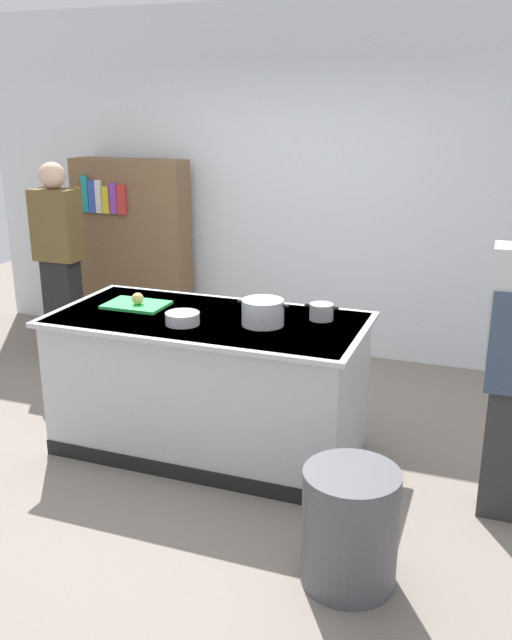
# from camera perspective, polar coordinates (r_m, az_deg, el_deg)

# --- Properties ---
(ground_plane) EXTENTS (10.00, 10.00, 0.00)m
(ground_plane) POSITION_cam_1_polar(r_m,az_deg,el_deg) (4.59, -3.86, -10.55)
(ground_plane) COLOR slate
(back_wall) EXTENTS (6.40, 0.12, 3.00)m
(back_wall) POSITION_cam_1_polar(r_m,az_deg,el_deg) (6.06, 4.06, 11.28)
(back_wall) COLOR silver
(back_wall) RESTS_ON ground_plane
(counter_island) EXTENTS (1.98, 0.98, 0.90)m
(counter_island) POSITION_cam_1_polar(r_m,az_deg,el_deg) (4.39, -3.98, -5.19)
(counter_island) COLOR #B7BABF
(counter_island) RESTS_ON ground_plane
(cutting_board) EXTENTS (0.40, 0.28, 0.02)m
(cutting_board) POSITION_cam_1_polar(r_m,az_deg,el_deg) (4.53, -10.02, 1.26)
(cutting_board) COLOR green
(cutting_board) RESTS_ON counter_island
(onion) EXTENTS (0.08, 0.08, 0.08)m
(onion) POSITION_cam_1_polar(r_m,az_deg,el_deg) (4.49, -9.91, 1.78)
(onion) COLOR tan
(onion) RESTS_ON cutting_board
(stock_pot) EXTENTS (0.32, 0.26, 0.16)m
(stock_pot) POSITION_cam_1_polar(r_m,az_deg,el_deg) (4.07, 0.58, 0.65)
(stock_pot) COLOR #B7BABF
(stock_pot) RESTS_ON counter_island
(sauce_pan) EXTENTS (0.21, 0.15, 0.10)m
(sauce_pan) POSITION_cam_1_polar(r_m,az_deg,el_deg) (4.19, 5.52, 0.70)
(sauce_pan) COLOR #99999E
(sauce_pan) RESTS_ON counter_island
(mixing_bowl) EXTENTS (0.21, 0.21, 0.07)m
(mixing_bowl) POSITION_cam_1_polar(r_m,az_deg,el_deg) (4.11, -6.19, 0.14)
(mixing_bowl) COLOR #B7BABF
(mixing_bowl) RESTS_ON counter_island
(trash_bin) EXTENTS (0.45, 0.45, 0.58)m
(trash_bin) POSITION_cam_1_polar(r_m,az_deg,el_deg) (3.33, 7.88, -16.83)
(trash_bin) COLOR #4C4C51
(trash_bin) RESTS_ON ground_plane
(person_guest) EXTENTS (0.38, 0.24, 1.72)m
(person_guest) POSITION_cam_1_polar(r_m,az_deg,el_deg) (6.06, -16.18, 4.99)
(person_guest) COLOR black
(person_guest) RESTS_ON ground_plane
(bookshelf) EXTENTS (1.10, 0.31, 1.70)m
(bookshelf) POSITION_cam_1_polar(r_m,az_deg,el_deg) (6.51, -10.31, 5.72)
(bookshelf) COLOR brown
(bookshelf) RESTS_ON ground_plane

